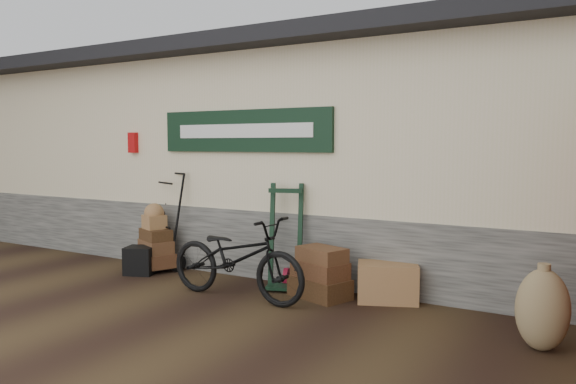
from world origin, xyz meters
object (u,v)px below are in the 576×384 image
Objects in this scene: green_barrow at (285,236)px; suitcase_stack at (320,272)px; bicycle at (236,253)px; wicker_hamper at (388,282)px; black_trunk at (140,260)px; porter_trolley at (166,220)px.

suitcase_stack is at bearing -35.52° from green_barrow.
bicycle is at bearing -126.33° from green_barrow.
wicker_hamper is (0.73, 0.25, -0.08)m from suitcase_stack.
green_barrow reaches higher than suitcase_stack.
bicycle is at bearing -152.81° from wicker_hamper.
black_trunk is at bearing -172.40° from wicker_hamper.
green_barrow is at bearing -15.99° from bicycle.
suitcase_stack is at bearing 18.35° from porter_trolley.
black_trunk is (-0.08, -0.43, -0.51)m from porter_trolley.
porter_trolley is 1.94m from bicycle.
black_trunk is at bearing 81.65° from bicycle.
black_trunk is 0.21× the size of bicycle.
wicker_hamper is 0.36× the size of bicycle.
bicycle reaches higher than black_trunk.
porter_trolley is 3.34m from wicker_hamper.
wicker_hamper is at bearing 19.23° from suitcase_stack.
green_barrow is 0.75m from bicycle.
porter_trolley is 2.11× the size of wicker_hamper.
bicycle is at bearing 0.20° from porter_trolley.
suitcase_stack is at bearing 4.25° from black_trunk.
porter_trolley is at bearing 159.89° from green_barrow.
green_barrow is 1.37m from wicker_hamper.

